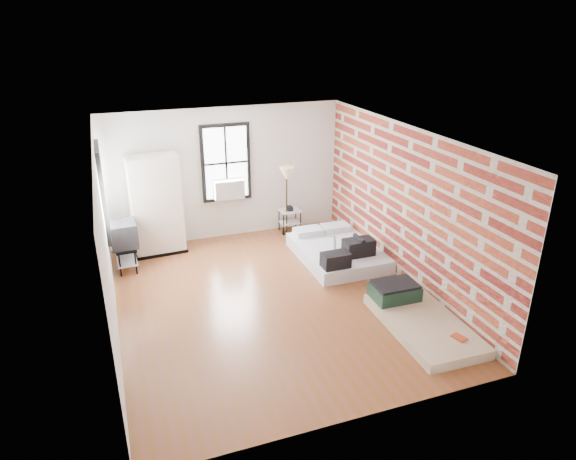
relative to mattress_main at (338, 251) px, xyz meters
name	(u,v)px	position (x,y,z in m)	size (l,w,h in m)	color
ground	(271,300)	(-1.74, -1.07, -0.17)	(6.00, 6.00, 0.00)	brown
room_shell	(276,196)	(-1.51, -0.71, 1.56)	(5.02, 6.02, 2.80)	silver
mattress_main	(338,251)	(0.00, 0.00, 0.00)	(1.47, 1.99, 0.64)	silver
mattress_bare	(416,316)	(0.18, -2.52, -0.04)	(1.11, 2.04, 0.43)	tan
wardrobe	(156,205)	(-3.27, 1.58, 0.83)	(1.05, 0.64, 2.01)	black
side_table	(290,215)	(-0.41, 1.65, 0.22)	(0.46, 0.37, 0.60)	black
floor_lamp	(287,177)	(-0.51, 1.58, 1.12)	(0.33, 0.33, 1.53)	black
tv_stand	(124,236)	(-3.96, 0.98, 0.51)	(0.50, 0.69, 0.95)	black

